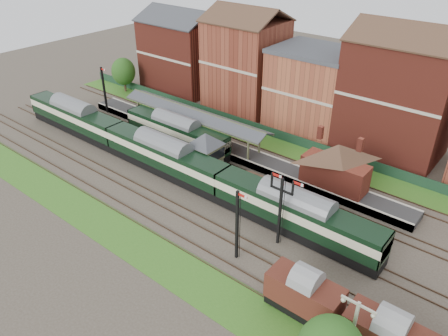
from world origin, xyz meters
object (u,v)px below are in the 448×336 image
Objects in this scene: signal_box at (206,153)px; semaphore_bracket at (281,207)px; goods_van_a at (304,294)px; dmu_train at (164,156)px; platform_railcar at (176,131)px.

signal_box is 16.16m from semaphore_bracket.
semaphore_bracket is at bearing -20.92° from signal_box.
goods_van_a is (6.72, -6.50, -2.42)m from semaphore_bracket.
semaphore_bracket is at bearing 135.97° from goods_van_a.
signal_box is 24.99m from goods_van_a.
semaphore_bracket is 1.27× the size of goods_van_a.
dmu_train is at bearing -143.17° from signal_box.
platform_railcar is 2.82× the size of goods_van_a.
dmu_train is 27.61m from goods_van_a.
signal_box reaches higher than goods_van_a.
semaphore_bracket is 25.33m from platform_railcar.
platform_railcar reaches higher than goods_van_a.
platform_railcar is (-23.58, 9.00, -2.19)m from semaphore_bracket.
dmu_train is (-4.34, -3.25, -0.55)m from signal_box.
semaphore_bracket reaches higher than dmu_train.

